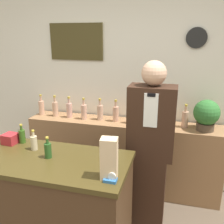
# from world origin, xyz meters

# --- Properties ---
(back_wall) EXTENTS (5.20, 0.09, 2.70)m
(back_wall) POSITION_xyz_m (-0.00, 2.00, 1.36)
(back_wall) COLOR silver
(back_wall) RESTS_ON ground_plane
(back_shelf) EXTENTS (2.39, 0.39, 0.90)m
(back_shelf) POSITION_xyz_m (0.11, 1.75, 0.45)
(back_shelf) COLOR #8E6642
(back_shelf) RESTS_ON ground_plane
(display_counter) EXTENTS (1.35, 0.64, 0.96)m
(display_counter) POSITION_xyz_m (-0.25, 0.55, 0.48)
(display_counter) COLOR #422B19
(display_counter) RESTS_ON ground_plane
(shopkeeper) EXTENTS (0.43, 0.27, 1.71)m
(shopkeeper) POSITION_xyz_m (0.52, 1.14, 0.85)
(shopkeeper) COLOR #331E14
(shopkeeper) RESTS_ON ground_plane
(potted_plant) EXTENTS (0.28, 0.28, 0.35)m
(potted_plant) POSITION_xyz_m (1.06, 1.71, 1.09)
(potted_plant) COLOR #4C3D2D
(potted_plant) RESTS_ON back_shelf
(paper_bag) EXTENTS (0.12, 0.11, 0.30)m
(paper_bag) POSITION_xyz_m (0.32, 0.40, 1.11)
(paper_bag) COLOR tan
(paper_bag) RESTS_ON display_counter
(tape_dispenser) EXTENTS (0.09, 0.06, 0.07)m
(tape_dispenser) POSITION_xyz_m (0.34, 0.36, 0.98)
(tape_dispenser) COLOR #2D66A8
(tape_dispenser) RESTS_ON display_counter
(gift_box) EXTENTS (0.13, 0.13, 0.09)m
(gift_box) POSITION_xyz_m (-0.73, 0.73, 1.00)
(gift_box) COLOR maroon
(gift_box) RESTS_ON display_counter
(counter_bottle_1) EXTENTS (0.06, 0.06, 0.18)m
(counter_bottle_1) POSITION_xyz_m (-0.63, 0.78, 1.03)
(counter_bottle_1) COLOR #30541A
(counter_bottle_1) RESTS_ON display_counter
(counter_bottle_2) EXTENTS (0.06, 0.06, 0.18)m
(counter_bottle_2) POSITION_xyz_m (-0.44, 0.67, 1.03)
(counter_bottle_2) COLOR tan
(counter_bottle_2) RESTS_ON display_counter
(counter_bottle_3) EXTENTS (0.06, 0.06, 0.18)m
(counter_bottle_3) POSITION_xyz_m (-0.25, 0.57, 1.03)
(counter_bottle_3) COLOR #234A1D
(counter_bottle_3) RESTS_ON display_counter
(shelf_bottle_0) EXTENTS (0.07, 0.07, 0.27)m
(shelf_bottle_0) POSITION_xyz_m (-1.00, 1.76, 1.01)
(shelf_bottle_0) COLOR tan
(shelf_bottle_0) RESTS_ON back_shelf
(shelf_bottle_1) EXTENTS (0.07, 0.07, 0.27)m
(shelf_bottle_1) POSITION_xyz_m (-0.80, 1.75, 1.01)
(shelf_bottle_1) COLOR tan
(shelf_bottle_1) RESTS_ON back_shelf
(shelf_bottle_2) EXTENTS (0.07, 0.07, 0.27)m
(shelf_bottle_2) POSITION_xyz_m (-0.59, 1.74, 1.01)
(shelf_bottle_2) COLOR tan
(shelf_bottle_2) RESTS_ON back_shelf
(shelf_bottle_3) EXTENTS (0.07, 0.07, 0.27)m
(shelf_bottle_3) POSITION_xyz_m (-0.39, 1.73, 1.01)
(shelf_bottle_3) COLOR tan
(shelf_bottle_3) RESTS_ON back_shelf
(shelf_bottle_4) EXTENTS (0.07, 0.07, 0.27)m
(shelf_bottle_4) POSITION_xyz_m (-0.18, 1.76, 1.01)
(shelf_bottle_4) COLOR tan
(shelf_bottle_4) RESTS_ON back_shelf
(shelf_bottle_5) EXTENTS (0.07, 0.07, 0.27)m
(shelf_bottle_5) POSITION_xyz_m (0.02, 1.75, 1.01)
(shelf_bottle_5) COLOR tan
(shelf_bottle_5) RESTS_ON back_shelf
(shelf_bottle_6) EXTENTS (0.07, 0.07, 0.27)m
(shelf_bottle_6) POSITION_xyz_m (0.23, 1.73, 1.01)
(shelf_bottle_6) COLOR tan
(shelf_bottle_6) RESTS_ON back_shelf
(shelf_bottle_7) EXTENTS (0.07, 0.07, 0.27)m
(shelf_bottle_7) POSITION_xyz_m (0.43, 1.76, 1.01)
(shelf_bottle_7) COLOR tan
(shelf_bottle_7) RESTS_ON back_shelf
(shelf_bottle_8) EXTENTS (0.07, 0.07, 0.27)m
(shelf_bottle_8) POSITION_xyz_m (0.64, 1.73, 1.01)
(shelf_bottle_8) COLOR tan
(shelf_bottle_8) RESTS_ON back_shelf
(shelf_bottle_9) EXTENTS (0.07, 0.07, 0.27)m
(shelf_bottle_9) POSITION_xyz_m (0.84, 1.75, 1.01)
(shelf_bottle_9) COLOR tan
(shelf_bottle_9) RESTS_ON back_shelf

